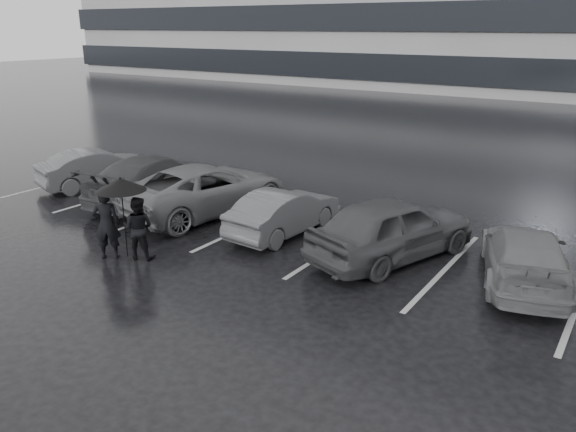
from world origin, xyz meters
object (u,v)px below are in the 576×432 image
(car_west_d, at_px, (98,168))
(pedestrian_left, at_px, (107,224))
(car_west_a, at_px, (284,212))
(car_west_c, at_px, (154,178))
(car_west_b, at_px, (206,189))
(car_east, at_px, (525,256))
(pedestrian_right, at_px, (138,228))
(car_main, at_px, (392,228))

(car_west_d, distance_m, pedestrian_left, 6.80)
(car_west_a, xyz_separation_m, car_west_c, (-5.13, 0.20, 0.13))
(car_west_b, xyz_separation_m, car_west_d, (-5.05, 0.08, -0.08))
(car_west_d, height_order, car_east, car_west_d)
(car_west_a, distance_m, car_east, 6.08)
(car_west_c, bearing_deg, car_west_b, 174.12)
(car_west_a, relative_size, pedestrian_left, 2.13)
(car_west_d, distance_m, car_east, 14.08)
(car_west_c, relative_size, pedestrian_right, 3.28)
(car_west_c, height_order, pedestrian_left, pedestrian_left)
(car_main, bearing_deg, car_west_d, 17.87)
(car_west_a, relative_size, car_west_c, 0.73)
(pedestrian_right, bearing_deg, car_east, -177.99)
(car_west_b, height_order, car_west_d, car_west_b)
(car_west_d, bearing_deg, car_west_a, -164.82)
(car_west_d, bearing_deg, car_main, -164.13)
(car_west_a, relative_size, car_west_d, 0.93)
(car_west_a, bearing_deg, car_west_b, -0.88)
(car_west_b, bearing_deg, car_main, -172.12)
(pedestrian_left, bearing_deg, pedestrian_right, 174.47)
(car_west_b, xyz_separation_m, pedestrian_right, (1.04, -3.57, 0.04))
(car_main, xyz_separation_m, car_west_c, (-8.23, 0.18, -0.03))
(car_west_b, height_order, car_west_c, car_west_c)
(car_west_a, height_order, car_west_d, car_west_d)
(car_west_c, relative_size, car_east, 1.21)
(car_west_a, distance_m, car_west_d, 8.02)
(car_west_c, bearing_deg, car_west_a, 171.55)
(car_main, bearing_deg, pedestrian_left, 53.02)
(car_west_a, height_order, car_west_c, car_west_c)
(car_west_b, bearing_deg, car_west_a, -174.39)
(car_west_d, xyz_separation_m, car_east, (14.08, 0.09, -0.05))
(car_main, height_order, car_west_d, car_main)
(car_main, distance_m, pedestrian_left, 6.81)
(car_main, distance_m, pedestrian_right, 6.07)
(car_west_b, height_order, car_east, car_west_b)
(car_west_d, distance_m, pedestrian_right, 7.10)
(car_main, distance_m, car_west_b, 6.08)
(pedestrian_left, bearing_deg, car_east, 167.16)
(car_west_a, bearing_deg, car_west_c, 0.98)
(car_east, bearing_deg, car_main, -10.02)
(car_main, relative_size, car_west_c, 0.89)
(car_main, relative_size, car_west_b, 0.86)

